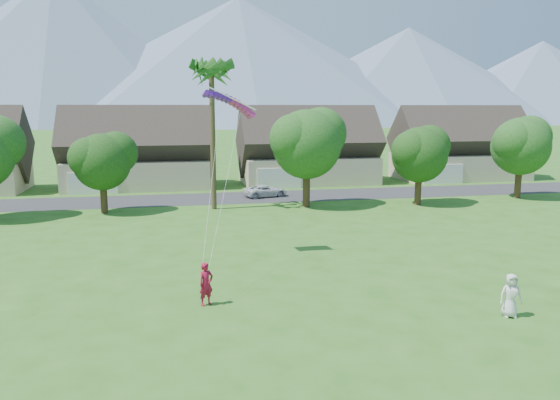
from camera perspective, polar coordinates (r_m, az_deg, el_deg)
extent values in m
plane|color=#2D6019|center=(20.36, 5.81, -15.35)|extent=(500.00, 500.00, 0.00)
cube|color=#2D2D30|center=(52.60, -5.20, 0.22)|extent=(90.00, 7.00, 0.01)
imported|color=maroon|center=(24.36, -7.73, -8.69)|extent=(0.84, 0.75, 1.93)
imported|color=silver|center=(24.77, 22.97, -9.17)|extent=(1.01, 0.77, 1.84)
imported|color=silver|center=(52.99, -1.51, 0.97)|extent=(4.60, 3.02, 1.18)
cone|color=slate|center=(283.19, -22.18, 14.32)|extent=(190.00, 190.00, 70.00)
cone|color=slate|center=(280.76, -4.28, 14.21)|extent=(240.00, 240.00, 62.00)
cone|color=slate|center=(305.13, 13.18, 12.50)|extent=(200.00, 200.00, 50.00)
cone|color=slate|center=(345.72, 25.54, 11.04)|extent=(180.00, 180.00, 45.00)
cube|color=beige|center=(61.10, -14.60, 2.68)|extent=(15.00, 8.00, 3.00)
cube|color=#382D28|center=(60.81, -14.73, 5.76)|extent=(15.75, 8.15, 8.15)
cube|color=silver|center=(57.53, -18.97, 1.65)|extent=(4.80, 0.12, 2.20)
cube|color=beige|center=(62.97, 2.95, 3.18)|extent=(15.00, 8.00, 3.00)
cube|color=#382D28|center=(62.68, 2.98, 6.17)|extent=(15.75, 8.15, 8.15)
cube|color=silver|center=(58.15, -0.07, 2.26)|extent=(4.80, 0.12, 2.20)
cube|color=beige|center=(70.13, 18.19, 3.37)|extent=(15.00, 8.00, 3.00)
cube|color=#382D28|center=(69.88, 18.34, 6.05)|extent=(15.75, 8.15, 8.15)
cube|color=silver|center=(64.62, 16.70, 2.59)|extent=(4.80, 0.12, 2.20)
cylinder|color=#47301C|center=(47.01, -17.91, 0.00)|extent=(0.56, 0.56, 2.18)
sphere|color=#214916|center=(46.61, -18.11, 3.80)|extent=(4.62, 4.62, 4.62)
cylinder|color=#47301C|center=(47.59, 2.77, 0.97)|extent=(0.62, 0.62, 2.82)
sphere|color=#214916|center=(47.15, 2.81, 5.83)|extent=(5.98, 5.98, 5.98)
cylinder|color=#47301C|center=(50.10, 14.21, 0.82)|extent=(0.58, 0.58, 2.30)
sphere|color=#214916|center=(49.72, 14.37, 4.60)|extent=(4.90, 4.90, 4.90)
cylinder|color=#47301C|center=(56.93, 23.60, 1.47)|extent=(0.60, 0.60, 2.56)
sphere|color=#214916|center=(56.57, 23.85, 5.16)|extent=(5.44, 5.44, 5.44)
cylinder|color=#4C3D26|center=(46.31, -7.04, 6.38)|extent=(0.44, 0.44, 12.00)
sphere|color=#286021|center=(46.38, -7.20, 14.17)|extent=(3.00, 3.00, 3.00)
cube|color=#5E16AB|center=(31.21, -6.60, 10.28)|extent=(1.53, 1.03, 0.50)
cube|color=#C4247D|center=(31.38, -3.80, 10.32)|extent=(1.53, 1.03, 0.50)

